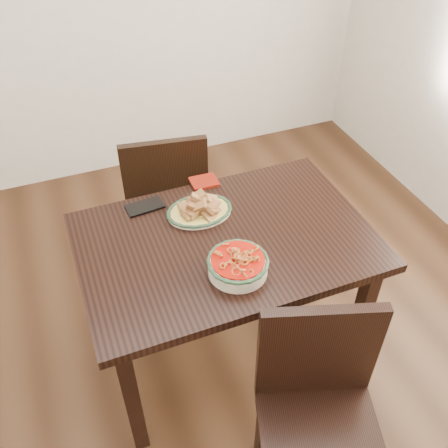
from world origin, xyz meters
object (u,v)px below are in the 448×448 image
object	(u,v)px
chair_near	(318,405)
fish_plate	(199,205)
noodle_bowl	(238,264)
chair_far	(166,194)
smartphone	(145,207)
dining_table	(226,256)

from	to	relation	value
chair_near	fish_plate	world-z (taller)	chair_near
fish_plate	noodle_bowl	distance (m)	0.38
chair_far	fish_plate	xyz separation A→B (m)	(0.02, -0.50, 0.30)
fish_plate	smartphone	distance (m)	0.25
chair_far	noodle_bowl	distance (m)	0.93
chair_near	smartphone	distance (m)	1.07
chair_near	smartphone	xyz separation A→B (m)	(-0.34, 0.98, 0.26)
chair_far	chair_near	distance (m)	1.36
dining_table	chair_near	size ratio (longest dim) A/B	1.34
smartphone	chair_near	bearing A→B (deg)	-76.27
dining_table	chair_near	xyz separation A→B (m)	(0.08, -0.67, -0.15)
dining_table	smartphone	size ratio (longest dim) A/B	7.39
chair_far	smartphone	world-z (taller)	chair_far
fish_plate	dining_table	bearing A→B (deg)	-75.87
chair_near	dining_table	bearing A→B (deg)	115.23
dining_table	fish_plate	world-z (taller)	fish_plate
chair_far	smartphone	bearing A→B (deg)	72.52
chair_far	fish_plate	distance (m)	0.58
chair_far	fish_plate	size ratio (longest dim) A/B	3.20
fish_plate	chair_far	bearing A→B (deg)	92.74
chair_far	noodle_bowl	world-z (taller)	chair_far
dining_table	fish_plate	xyz separation A→B (m)	(-0.05, 0.19, 0.14)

